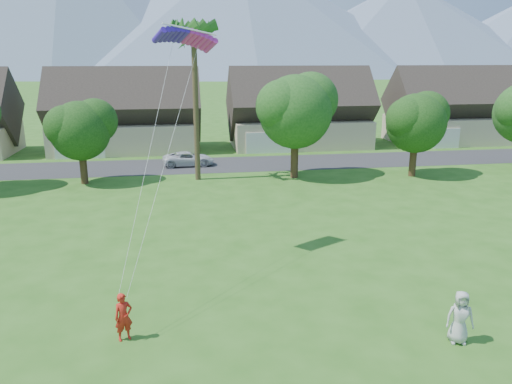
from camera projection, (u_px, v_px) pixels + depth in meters
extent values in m
cube|color=#2D2D30|center=(217.00, 165.00, 46.68)|extent=(90.00, 7.00, 0.01)
imported|color=red|center=(124.00, 317.00, 17.63)|extent=(0.76, 0.64, 1.77)
imported|color=#B5B6B1|center=(460.00, 317.00, 17.44)|extent=(1.07, 0.84, 1.94)
imported|color=silver|center=(188.00, 159.00, 46.12)|extent=(4.81, 2.41, 1.31)
cone|color=slate|center=(68.00, 4.00, 245.02)|extent=(190.00, 190.00, 70.00)
cone|color=slate|center=(240.00, 14.00, 258.52)|extent=(240.00, 240.00, 62.00)
cone|color=slate|center=(403.00, 28.00, 273.27)|extent=(200.00, 200.00, 50.00)
cube|color=beige|center=(127.00, 136.00, 53.56)|extent=(15.00, 8.00, 3.00)
cube|color=#382D28|center=(125.00, 106.00, 52.70)|extent=(15.75, 8.15, 8.15)
cube|color=silver|center=(79.00, 148.00, 49.18)|extent=(4.80, 0.12, 2.20)
cube|color=beige|center=(299.00, 133.00, 56.34)|extent=(15.00, 8.00, 3.00)
cube|color=#382D28|center=(300.00, 103.00, 55.48)|extent=(15.75, 8.15, 8.15)
cube|color=silver|center=(269.00, 143.00, 51.96)|extent=(4.80, 0.12, 2.20)
cube|color=beige|center=(455.00, 129.00, 59.12)|extent=(15.00, 8.00, 3.00)
cube|color=#382D28|center=(458.00, 101.00, 58.26)|extent=(15.75, 8.15, 8.15)
cube|color=silver|center=(439.00, 139.00, 54.74)|extent=(4.80, 0.12, 2.20)
cylinder|color=#47301C|center=(84.00, 170.00, 39.54)|extent=(0.56, 0.56, 2.18)
sphere|color=#214916|center=(80.00, 131.00, 38.72)|extent=(4.62, 4.62, 4.62)
cylinder|color=#47301C|center=(294.00, 161.00, 41.47)|extent=(0.62, 0.62, 2.82)
sphere|color=#214916|center=(295.00, 112.00, 40.41)|extent=(5.98, 5.98, 5.98)
cylinder|color=#47301C|center=(413.00, 163.00, 42.05)|extent=(0.58, 0.58, 2.30)
sphere|color=#214916|center=(416.00, 123.00, 41.18)|extent=(4.90, 4.90, 4.90)
cylinder|color=#4C3D26|center=(196.00, 106.00, 39.57)|extent=(0.44, 0.44, 12.00)
sphere|color=#286021|center=(193.00, 22.00, 37.92)|extent=(3.00, 3.00, 3.00)
cube|color=#3A17AD|center=(169.00, 36.00, 23.01)|extent=(1.74, 1.53, 0.50)
cube|color=#C8259A|center=(201.00, 36.00, 23.22)|extent=(1.74, 1.53, 0.50)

